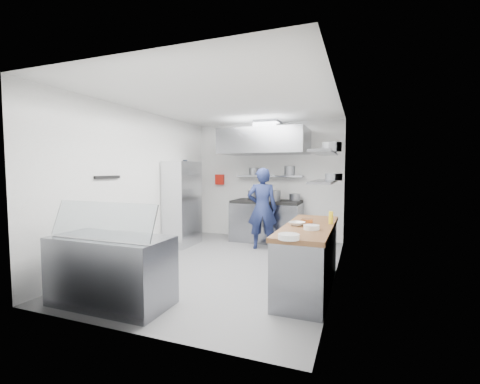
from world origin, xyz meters
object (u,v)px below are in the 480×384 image
at_px(chef, 262,208).
at_px(display_case, 111,271).
at_px(gas_range, 267,222).
at_px(wire_rack, 183,204).

bearing_deg(chef, display_case, 58.18).
bearing_deg(display_case, gas_range, 78.58).
height_order(gas_range, wire_rack, wire_rack).
relative_size(gas_range, display_case, 1.07).
distance_m(gas_range, display_case, 4.18).
bearing_deg(wire_rack, display_case, -75.31).
bearing_deg(display_case, chef, 74.48).
bearing_deg(gas_range, chef, -81.47).
bearing_deg(chef, wire_rack, -6.00).
height_order(chef, display_case, chef).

